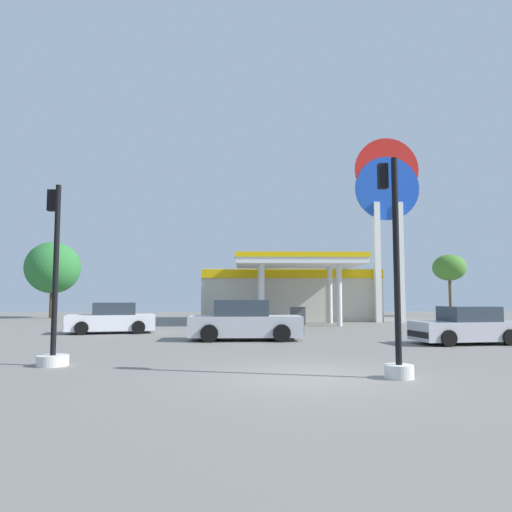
{
  "coord_description": "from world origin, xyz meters",
  "views": [
    {
      "loc": [
        -1.4,
        -11.01,
        1.8
      ],
      "look_at": [
        -0.83,
        14.07,
        3.87
      ],
      "focal_mm": 34.01,
      "sensor_mm": 36.0,
      "label": 1
    }
  ],
  "objects_px": {
    "traffic_signal_0": "(54,314)",
    "car_1": "(466,327)",
    "car_2": "(112,319)",
    "tree_1": "(273,271)",
    "traffic_signal_1": "(396,301)",
    "car_0": "(244,322)",
    "station_pole_sign": "(387,203)",
    "tree_2": "(449,268)",
    "tree_0": "(53,268)"
  },
  "relations": [
    {
      "from": "traffic_signal_0",
      "to": "car_1",
      "type": "bearing_deg",
      "value": 21.91
    },
    {
      "from": "car_2",
      "to": "tree_1",
      "type": "xyz_separation_m",
      "value": [
        8.86,
        17.76,
        3.23
      ]
    },
    {
      "from": "traffic_signal_1",
      "to": "car_2",
      "type": "bearing_deg",
      "value": 126.86
    },
    {
      "from": "car_0",
      "to": "station_pole_sign",
      "type": "bearing_deg",
      "value": 53.04
    },
    {
      "from": "car_2",
      "to": "tree_2",
      "type": "xyz_separation_m",
      "value": [
        24.42,
        18.27,
        3.58
      ]
    },
    {
      "from": "traffic_signal_1",
      "to": "tree_2",
      "type": "distance_m",
      "value": 34.69
    },
    {
      "from": "car_1",
      "to": "car_2",
      "type": "xyz_separation_m",
      "value": [
        -14.79,
        5.62,
        0.03
      ]
    },
    {
      "from": "car_2",
      "to": "tree_1",
      "type": "bearing_deg",
      "value": 63.47
    },
    {
      "from": "traffic_signal_1",
      "to": "tree_2",
      "type": "bearing_deg",
      "value": 65.01
    },
    {
      "from": "tree_0",
      "to": "car_1",
      "type": "bearing_deg",
      "value": -42.11
    },
    {
      "from": "car_2",
      "to": "tree_1",
      "type": "distance_m",
      "value": 20.11
    },
    {
      "from": "car_0",
      "to": "tree_2",
      "type": "xyz_separation_m",
      "value": [
        17.98,
        22.11,
        3.51
      ]
    },
    {
      "from": "traffic_signal_0",
      "to": "traffic_signal_1",
      "type": "relative_size",
      "value": 0.96
    },
    {
      "from": "car_0",
      "to": "tree_2",
      "type": "height_order",
      "value": "tree_2"
    },
    {
      "from": "station_pole_sign",
      "to": "tree_0",
      "type": "height_order",
      "value": "station_pole_sign"
    },
    {
      "from": "tree_1",
      "to": "traffic_signal_0",
      "type": "bearing_deg",
      "value": -104.43
    },
    {
      "from": "station_pole_sign",
      "to": "traffic_signal_1",
      "type": "bearing_deg",
      "value": -106.37
    },
    {
      "from": "station_pole_sign",
      "to": "car_1",
      "type": "height_order",
      "value": "station_pole_sign"
    },
    {
      "from": "traffic_signal_1",
      "to": "traffic_signal_0",
      "type": "bearing_deg",
      "value": 165.89
    },
    {
      "from": "car_1",
      "to": "tree_0",
      "type": "bearing_deg",
      "value": 137.89
    },
    {
      "from": "traffic_signal_0",
      "to": "tree_2",
      "type": "xyz_separation_m",
      "value": [
        22.95,
        29.26,
        2.93
      ]
    },
    {
      "from": "station_pole_sign",
      "to": "car_0",
      "type": "height_order",
      "value": "station_pole_sign"
    },
    {
      "from": "traffic_signal_0",
      "to": "traffic_signal_1",
      "type": "bearing_deg",
      "value": -14.11
    },
    {
      "from": "car_0",
      "to": "traffic_signal_1",
      "type": "xyz_separation_m",
      "value": [
        3.36,
        -9.24,
        0.94
      ]
    },
    {
      "from": "station_pole_sign",
      "to": "traffic_signal_1",
      "type": "height_order",
      "value": "station_pole_sign"
    },
    {
      "from": "car_1",
      "to": "tree_1",
      "type": "xyz_separation_m",
      "value": [
        -5.93,
        23.38,
        3.26
      ]
    },
    {
      "from": "station_pole_sign",
      "to": "tree_0",
      "type": "bearing_deg",
      "value": 165.34
    },
    {
      "from": "traffic_signal_0",
      "to": "tree_0",
      "type": "xyz_separation_m",
      "value": [
        -10.74,
        27.11,
        2.77
      ]
    },
    {
      "from": "station_pole_sign",
      "to": "tree_1",
      "type": "height_order",
      "value": "station_pole_sign"
    },
    {
      "from": "station_pole_sign",
      "to": "tree_1",
      "type": "bearing_deg",
      "value": 132.12
    },
    {
      "from": "tree_0",
      "to": "car_0",
      "type": "bearing_deg",
      "value": -51.8
    },
    {
      "from": "car_2",
      "to": "tree_0",
      "type": "xyz_separation_m",
      "value": [
        -9.27,
        16.13,
        3.42
      ]
    },
    {
      "from": "traffic_signal_0",
      "to": "tree_0",
      "type": "relative_size",
      "value": 0.76
    },
    {
      "from": "tree_0",
      "to": "tree_2",
      "type": "bearing_deg",
      "value": 3.65
    },
    {
      "from": "tree_0",
      "to": "tree_1",
      "type": "bearing_deg",
      "value": 5.14
    },
    {
      "from": "tree_1",
      "to": "tree_2",
      "type": "bearing_deg",
      "value": 1.91
    },
    {
      "from": "car_1",
      "to": "tree_2",
      "type": "relative_size",
      "value": 0.76
    },
    {
      "from": "car_2",
      "to": "traffic_signal_0",
      "type": "relative_size",
      "value": 0.93
    },
    {
      "from": "traffic_signal_1",
      "to": "tree_2",
      "type": "xyz_separation_m",
      "value": [
        14.62,
        31.35,
        2.57
      ]
    },
    {
      "from": "car_1",
      "to": "tree_1",
      "type": "relative_size",
      "value": 0.76
    },
    {
      "from": "car_0",
      "to": "traffic_signal_0",
      "type": "height_order",
      "value": "traffic_signal_0"
    },
    {
      "from": "tree_1",
      "to": "tree_0",
      "type": "bearing_deg",
      "value": -174.86
    },
    {
      "from": "car_1",
      "to": "tree_0",
      "type": "distance_m",
      "value": 32.62
    },
    {
      "from": "car_1",
      "to": "car_2",
      "type": "relative_size",
      "value": 0.93
    },
    {
      "from": "station_pole_sign",
      "to": "traffic_signal_0",
      "type": "relative_size",
      "value": 2.72
    },
    {
      "from": "car_2",
      "to": "traffic_signal_0",
      "type": "distance_m",
      "value": 11.1
    },
    {
      "from": "traffic_signal_0",
      "to": "tree_1",
      "type": "distance_m",
      "value": 29.79
    },
    {
      "from": "car_1",
      "to": "tree_1",
      "type": "distance_m",
      "value": 24.34
    },
    {
      "from": "tree_0",
      "to": "tree_1",
      "type": "xyz_separation_m",
      "value": [
        18.13,
        1.63,
        -0.2
      ]
    },
    {
      "from": "station_pole_sign",
      "to": "car_2",
      "type": "distance_m",
      "value": 20.39
    }
  ]
}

